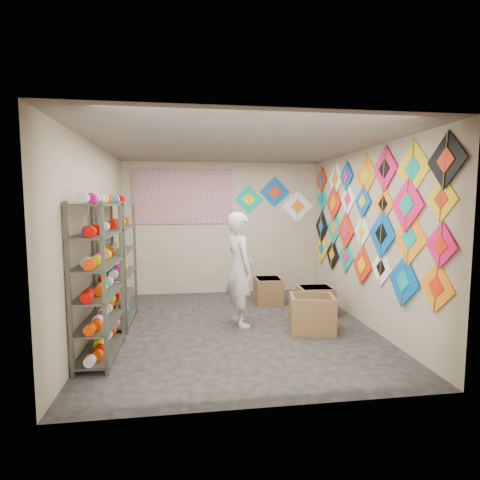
{
  "coord_description": "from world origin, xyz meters",
  "views": [
    {
      "loc": [
        -0.7,
        -5.47,
        1.89
      ],
      "look_at": [
        0.1,
        0.3,
        1.3
      ],
      "focal_mm": 28.0,
      "sensor_mm": 36.0,
      "label": 1
    }
  ],
  "objects": [
    {
      "name": "ground",
      "position": [
        0.0,
        0.0,
        0.0
      ],
      "size": [
        4.5,
        4.5,
        0.0
      ],
      "primitive_type": "plane",
      "color": "black"
    },
    {
      "name": "room_walls",
      "position": [
        0.0,
        0.0,
        1.64
      ],
      "size": [
        4.5,
        4.5,
        4.5
      ],
      "color": "#B6A68B",
      "rests_on": "ground"
    },
    {
      "name": "shelf_rack_front",
      "position": [
        -1.78,
        -0.85,
        0.95
      ],
      "size": [
        0.4,
        1.1,
        1.9
      ],
      "primitive_type": "cube",
      "color": "#4C5147",
      "rests_on": "ground"
    },
    {
      "name": "shelf_rack_back",
      "position": [
        -1.78,
        0.45,
        0.95
      ],
      "size": [
        0.4,
        1.1,
        1.9
      ],
      "primitive_type": "cube",
      "color": "#4C5147",
      "rests_on": "ground"
    },
    {
      "name": "string_spools",
      "position": [
        -1.78,
        -0.2,
        1.05
      ],
      "size": [
        0.12,
        2.36,
        0.12
      ],
      "color": "#F70C8E",
      "rests_on": "ground"
    },
    {
      "name": "kite_wall_display",
      "position": [
        1.98,
        -0.01,
        1.64
      ],
      "size": [
        0.06,
        4.29,
        2.09
      ],
      "color": "orange",
      "rests_on": "room_walls"
    },
    {
      "name": "back_wall_kites",
      "position": [
        1.12,
        2.24,
        1.95
      ],
      "size": [
        1.69,
        0.02,
        0.96
      ],
      "color": "#00A893",
      "rests_on": "room_walls"
    },
    {
      "name": "poster",
      "position": [
        -0.8,
        2.23,
        2.0
      ],
      "size": [
        2.0,
        0.01,
        1.1
      ],
      "primitive_type": "cube",
      "color": "#60499E",
      "rests_on": "room_walls"
    },
    {
      "name": "shopkeeper",
      "position": [
        0.07,
        0.12,
        0.87
      ],
      "size": [
        0.83,
        0.72,
        1.74
      ],
      "primitive_type": "imported",
      "rotation": [
        0.0,
        0.0,
        1.82
      ],
      "color": "silver",
      "rests_on": "ground"
    },
    {
      "name": "carton_a",
      "position": [
        1.08,
        -0.31,
        0.26
      ],
      "size": [
        0.73,
        0.64,
        0.53
      ],
      "primitive_type": "cube",
      "rotation": [
        0.0,
        0.0,
        -0.2
      ],
      "color": "brown",
      "rests_on": "ground"
    },
    {
      "name": "carton_b",
      "position": [
        1.41,
        0.48,
        0.23
      ],
      "size": [
        0.59,
        0.49,
        0.47
      ],
      "primitive_type": "cube",
      "rotation": [
        0.0,
        0.0,
        -0.05
      ],
      "color": "brown",
      "rests_on": "ground"
    },
    {
      "name": "carton_c",
      "position": [
        0.77,
        1.29,
        0.24
      ],
      "size": [
        0.5,
        0.55,
        0.47
      ],
      "primitive_type": "cube",
      "rotation": [
        0.0,
        0.0,
        -0.01
      ],
      "color": "brown",
      "rests_on": "ground"
    }
  ]
}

